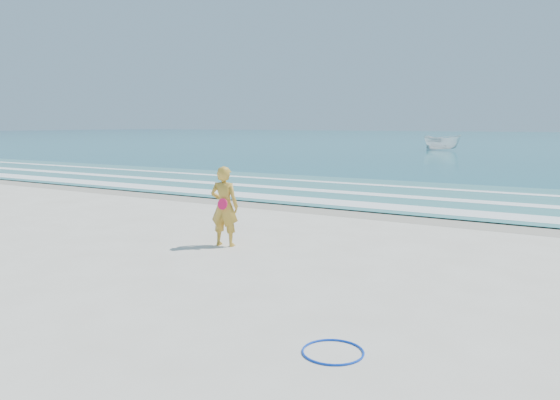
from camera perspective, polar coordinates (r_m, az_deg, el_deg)
The scene contains 9 objects.
ground at distance 10.88m, azimuth -10.77°, elevation -7.77°, with size 400.00×400.00×0.00m, color silver.
wet_sand at distance 18.42m, azimuth 8.21°, elevation -1.23°, with size 400.00×2.40×0.00m, color #B2A893.
shallow at distance 23.06m, azimuth 13.06°, elevation 0.60°, with size 400.00×10.00×0.01m, color #59B7AD.
foam_near at distance 19.60m, azimuth 9.69°, elevation -0.56°, with size 400.00×1.40×0.01m, color white.
foam_mid at distance 22.30m, azimuth 12.42°, elevation 0.40°, with size 400.00×0.90×0.01m, color white.
foam_far at distance 25.43m, azimuth 14.81°, elevation 1.24°, with size 400.00×0.60×0.01m, color white.
hoop at distance 7.32m, azimuth 5.55°, elevation -15.50°, with size 0.81×0.81×0.03m, color #0A38C3.
boat at distance 61.86m, azimuth 16.57°, elevation 5.78°, with size 1.66×4.41×1.70m, color white.
woman at distance 13.13m, azimuth -5.83°, elevation -0.65°, with size 0.78×0.59×1.93m.
Camera 1 is at (7.03, -7.77, 2.93)m, focal length 35.00 mm.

